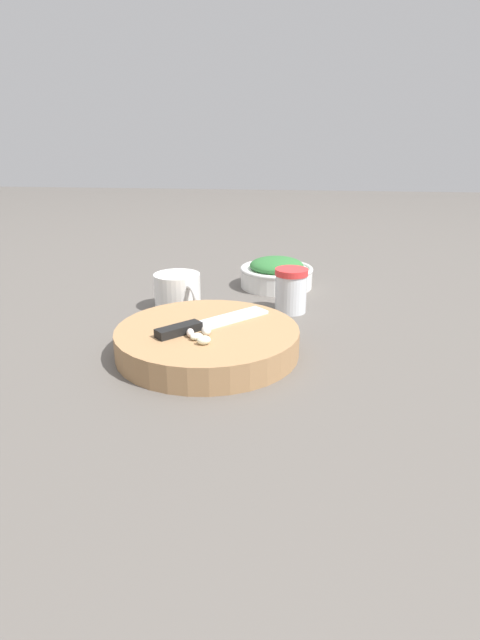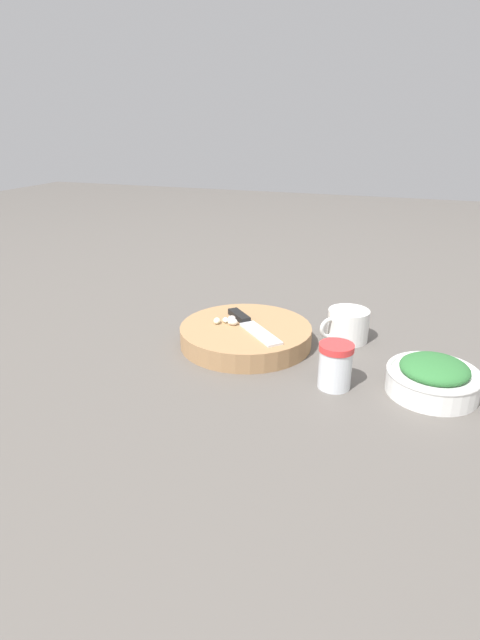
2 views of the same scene
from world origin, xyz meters
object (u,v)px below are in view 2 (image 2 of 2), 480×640
at_px(herb_bowl, 433,377).
at_px(garlic_cloves, 227,321).
at_px(spice_jar, 335,366).
at_px(coffee_mug, 347,325).
at_px(cutting_board, 246,335).
at_px(chef_knife, 250,324).

bearing_deg(herb_bowl, garlic_cloves, -11.53).
relative_size(spice_jar, coffee_mug, 0.85).
distance_m(spice_jar, coffee_mug, 0.22).
xyz_separation_m(garlic_cloves, herb_bowl, (-0.43, 0.09, -0.02)).
relative_size(garlic_cloves, spice_jar, 0.67).
bearing_deg(herb_bowl, spice_jar, 12.31).
height_order(cutting_board, herb_bowl, herb_bowl).
relative_size(cutting_board, garlic_cloves, 4.97).
relative_size(herb_bowl, spice_jar, 1.92).
height_order(garlic_cloves, herb_bowl, herb_bowl).
bearing_deg(spice_jar, herb_bowl, -167.69).
bearing_deg(spice_jar, cutting_board, -29.81).
relative_size(cutting_board, chef_knife, 1.73).
xyz_separation_m(herb_bowl, coffee_mug, (0.18, -0.18, 0.00)).
bearing_deg(cutting_board, chef_knife, -168.08).
height_order(cutting_board, spice_jar, spice_jar).
height_order(chef_knife, garlic_cloves, garlic_cloves).
bearing_deg(garlic_cloves, chef_knife, -179.07).
xyz_separation_m(herb_bowl, spice_jar, (0.17, 0.04, 0.01)).
distance_m(chef_knife, spice_jar, 0.24).
xyz_separation_m(chef_knife, spice_jar, (-0.21, 0.12, -0.00)).
height_order(herb_bowl, spice_jar, spice_jar).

